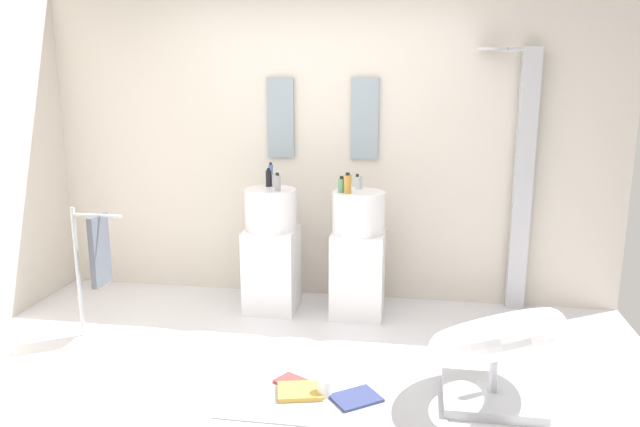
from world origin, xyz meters
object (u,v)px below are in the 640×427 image
magazine_ochre (300,391)px  soap_bottle_green (342,185)px  coffee_mug (325,388)px  soap_bottle_black (269,178)px  shower_column (522,176)px  soap_bottle_amber (348,184)px  soap_bottle_blue (271,175)px  towel_rack (96,253)px  soap_bottle_grey (277,183)px  pedestal_sink_right (358,254)px  lounge_chair (495,345)px  magazine_red (295,383)px  magazine_navy (356,398)px  soap_bottle_clear (357,183)px  pedestal_sink_left (271,250)px

magazine_ochre → soap_bottle_green: bearing=72.7°
coffee_mug → soap_bottle_black: soap_bottle_black is taller
magazine_ochre → shower_column: bearing=35.1°
shower_column → soap_bottle_amber: (-1.31, -0.41, -0.03)m
magazine_ochre → soap_bottle_black: 1.83m
coffee_mug → soap_bottle_blue: bearing=114.4°
towel_rack → magazine_ochre: (1.56, -0.58, -0.60)m
soap_bottle_blue → soap_bottle_grey: 0.23m
magazine_ochre → soap_bottle_black: (-0.52, 1.43, 1.02)m
pedestal_sink_right → soap_bottle_amber: (-0.08, -0.07, 0.56)m
pedestal_sink_right → towel_rack: 1.92m
lounge_chair → soap_bottle_black: bearing=141.2°
lounge_chair → towel_rack: size_ratio=1.16×
coffee_mug → magazine_red: bearing=152.4°
magazine_red → magazine_navy: (0.38, -0.12, -0.00)m
pedestal_sink_right → shower_column: size_ratio=0.53×
magazine_navy → shower_column: bearing=19.7°
pedestal_sink_right → soap_bottle_green: (-0.13, -0.04, 0.54)m
soap_bottle_green → soap_bottle_amber: bearing=-33.3°
pedestal_sink_right → soap_bottle_clear: bearing=103.6°
soap_bottle_blue → towel_rack: bearing=-140.5°
pedestal_sink_right → coffee_mug: size_ratio=10.42×
pedestal_sink_left → towel_rack: 1.31m
magazine_red → magazine_navy: magazine_red is taller
pedestal_sink_right → shower_column: 1.40m
lounge_chair → magazine_ochre: bearing=-174.1°
magazine_red → magazine_navy: 0.40m
pedestal_sink_right → soap_bottle_black: soap_bottle_black is taller
soap_bottle_amber → soap_bottle_black: bearing=163.6°
towel_rack → magazine_red: bearing=-17.6°
magazine_navy → soap_bottle_black: soap_bottle_black is taller
soap_bottle_clear → soap_bottle_amber: bearing=-107.7°
coffee_mug → towel_rack: bearing=161.2°
pedestal_sink_right → soap_bottle_black: 0.93m
shower_column → coffee_mug: (-1.29, -1.65, -1.02)m
coffee_mug → soap_bottle_green: bearing=93.1°
pedestal_sink_left → soap_bottle_amber: (0.61, -0.07, 0.56)m
magazine_red → soap_bottle_clear: soap_bottle_clear is taller
soap_bottle_grey → soap_bottle_green: 0.49m
magazine_ochre → coffee_mug: bearing=-14.2°
pedestal_sink_left → magazine_red: (0.43, -1.21, -0.47)m
pedestal_sink_right → lounge_chair: pedestal_sink_right is taller
pedestal_sink_left → coffee_mug: bearing=-64.4°
pedestal_sink_right → soap_bottle_amber: size_ratio=6.87×
pedestal_sink_left → pedestal_sink_right: (0.69, 0.00, 0.00)m
pedestal_sink_left → coffee_mug: pedestal_sink_left is taller
soap_bottle_amber → soap_bottle_grey: (-0.54, 0.00, -0.01)m
towel_rack → soap_bottle_blue: soap_bottle_blue is taller
shower_column → lounge_chair: shower_column is taller
magazine_ochre → soap_bottle_black: size_ratio=1.76×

